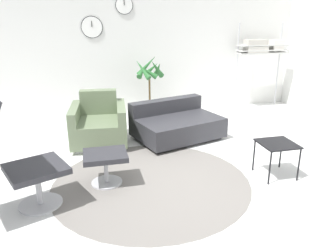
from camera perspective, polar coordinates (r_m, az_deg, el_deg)
name	(u,v)px	position (r m, az deg, el deg)	size (l,w,h in m)	color
ground_plane	(169,178)	(4.03, 0.16, -9.06)	(12.00, 12.00, 0.00)	white
wall_back	(131,42)	(6.59, -6.54, 14.39)	(12.00, 0.09, 2.80)	silver
round_rug	(152,182)	(3.94, -2.87, -9.72)	(2.32, 2.32, 0.01)	slate
ottoman	(106,161)	(3.86, -10.83, -5.93)	(0.49, 0.42, 0.39)	#BCBCC1
armchair_red	(99,125)	(5.12, -11.90, 0.11)	(0.87, 0.94, 0.77)	silver
couch_low	(176,125)	(5.24, 1.43, 0.19)	(1.51, 1.26, 0.58)	black
side_table	(277,146)	(4.15, 18.48, -3.40)	(0.42, 0.42, 0.43)	black
potted_plant	(150,86)	(6.16, -3.20, 6.90)	(0.57, 0.53, 1.19)	#333338
shelf_unit	(262,48)	(7.13, 16.03, 12.93)	(1.03, 0.28, 1.75)	#BCBCC1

